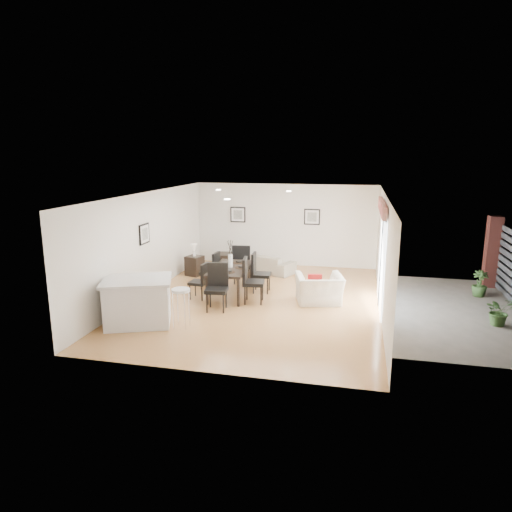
% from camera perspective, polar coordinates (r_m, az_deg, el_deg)
% --- Properties ---
extents(ground, '(8.00, 8.00, 0.00)m').
position_cam_1_polar(ground, '(11.68, 0.33, -5.61)').
color(ground, tan).
rests_on(ground, ground).
extents(wall_back, '(6.00, 0.04, 2.70)m').
position_cam_1_polar(wall_back, '(15.19, 3.61, 3.90)').
color(wall_back, white).
rests_on(wall_back, ground).
extents(wall_front, '(6.00, 0.04, 2.70)m').
position_cam_1_polar(wall_front, '(7.60, -6.24, -5.17)').
color(wall_front, white).
rests_on(wall_front, ground).
extents(wall_left, '(0.04, 8.00, 2.70)m').
position_cam_1_polar(wall_left, '(12.32, -13.42, 1.49)').
color(wall_left, white).
rests_on(wall_left, ground).
extents(wall_right, '(0.04, 8.00, 2.70)m').
position_cam_1_polar(wall_right, '(11.09, 15.65, 0.14)').
color(wall_right, white).
rests_on(wall_right, ground).
extents(ceiling, '(6.00, 8.00, 0.02)m').
position_cam_1_polar(ceiling, '(11.13, 0.35, 7.70)').
color(ceiling, white).
rests_on(ceiling, wall_back).
extents(sofa, '(2.10, 1.44, 0.57)m').
position_cam_1_polar(sofa, '(14.44, 1.03, -0.85)').
color(sofa, gray).
rests_on(sofa, ground).
extents(armchair, '(1.32, 1.22, 0.72)m').
position_cam_1_polar(armchair, '(11.53, 7.89, -4.10)').
color(armchair, white).
rests_on(armchair, ground).
extents(courtyard_plant_a, '(0.74, 0.70, 0.65)m').
position_cam_1_polar(courtyard_plant_a, '(11.29, 28.13, -6.10)').
color(courtyard_plant_a, '#345625').
rests_on(courtyard_plant_a, ground).
extents(courtyard_plant_b, '(0.40, 0.40, 0.69)m').
position_cam_1_polar(courtyard_plant_b, '(13.30, 26.17, -3.12)').
color(courtyard_plant_b, '#345625').
rests_on(courtyard_plant_b, ground).
extents(dining_table, '(0.99, 1.87, 0.76)m').
position_cam_1_polar(dining_table, '(11.96, -3.21, -1.76)').
color(dining_table, black).
rests_on(dining_table, ground).
extents(dining_chair_wnear, '(0.45, 0.45, 0.95)m').
position_cam_1_polar(dining_chair_wnear, '(11.77, -6.87, -2.87)').
color(dining_chair_wnear, black).
rests_on(dining_chair_wnear, ground).
extents(dining_chair_wfar, '(0.50, 0.50, 1.03)m').
position_cam_1_polar(dining_chair_wfar, '(12.59, -5.45, -1.57)').
color(dining_chair_wfar, black).
rests_on(dining_chair_wfar, ground).
extents(dining_chair_enear, '(0.57, 0.57, 1.14)m').
position_cam_1_polar(dining_chair_enear, '(11.38, -0.78, -2.76)').
color(dining_chair_enear, black).
rests_on(dining_chair_enear, ground).
extents(dining_chair_efar, '(0.51, 0.51, 1.07)m').
position_cam_1_polar(dining_chair_efar, '(12.26, 0.26, -1.81)').
color(dining_chair_efar, black).
rests_on(dining_chair_efar, ground).
extents(dining_chair_head, '(0.56, 0.56, 1.12)m').
position_cam_1_polar(dining_chair_head, '(10.94, -4.88, -3.49)').
color(dining_chair_head, black).
rests_on(dining_chair_head, ground).
extents(dining_chair_foot, '(0.57, 0.57, 1.14)m').
position_cam_1_polar(dining_chair_foot, '(13.02, -1.79, -0.76)').
color(dining_chair_foot, black).
rests_on(dining_chair_foot, ground).
extents(vase, '(0.87, 1.37, 0.72)m').
position_cam_1_polar(vase, '(11.88, -3.23, -0.11)').
color(vase, white).
rests_on(vase, dining_table).
extents(coffee_table, '(1.15, 0.79, 0.43)m').
position_cam_1_polar(coffee_table, '(15.16, -3.13, -0.49)').
color(coffee_table, black).
rests_on(coffee_table, ground).
extents(side_table, '(0.56, 0.56, 0.60)m').
position_cam_1_polar(side_table, '(14.13, -7.68, -1.20)').
color(side_table, black).
rests_on(side_table, ground).
extents(table_lamp, '(0.20, 0.20, 0.38)m').
position_cam_1_polar(table_lamp, '(14.01, -7.74, 0.97)').
color(table_lamp, white).
rests_on(table_lamp, side_table).
extents(cushion, '(0.36, 0.16, 0.35)m').
position_cam_1_polar(cushion, '(11.37, 7.36, -3.13)').
color(cushion, maroon).
rests_on(cushion, armchair).
extents(kitchen_island, '(1.76, 1.57, 1.02)m').
position_cam_1_polar(kitchen_island, '(10.33, -14.55, -5.49)').
color(kitchen_island, silver).
rests_on(kitchen_island, ground).
extents(bar_stool, '(0.40, 0.40, 0.87)m').
position_cam_1_polar(bar_stool, '(9.85, -9.37, -4.76)').
color(bar_stool, silver).
rests_on(bar_stool, ground).
extents(framed_print_back_left, '(0.52, 0.04, 0.52)m').
position_cam_1_polar(framed_print_back_left, '(15.46, -2.27, 5.19)').
color(framed_print_back_left, black).
rests_on(framed_print_back_left, wall_back).
extents(framed_print_back_right, '(0.52, 0.04, 0.52)m').
position_cam_1_polar(framed_print_back_right, '(15.01, 7.02, 4.88)').
color(framed_print_back_right, black).
rests_on(framed_print_back_right, wall_back).
extents(framed_print_left_wall, '(0.04, 0.52, 0.52)m').
position_cam_1_polar(framed_print_left_wall, '(12.07, -13.78, 2.70)').
color(framed_print_left_wall, black).
rests_on(framed_print_left_wall, wall_left).
extents(sliding_door, '(0.12, 2.70, 2.57)m').
position_cam_1_polar(sliding_door, '(11.32, 15.46, 2.03)').
color(sliding_door, white).
rests_on(sliding_door, wall_right).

